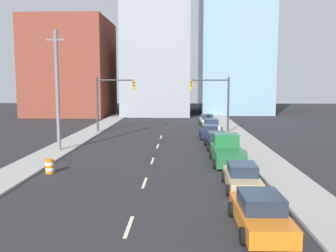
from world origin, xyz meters
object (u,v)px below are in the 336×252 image
Objects in this scene: utility_pole_left_mid at (57,90)px; sedan_navy at (209,132)px; traffic_barrel at (50,166)px; pickup_truck_green at (227,152)px; traffic_signal_left at (108,96)px; sedan_orange at (260,213)px; traffic_signal_right at (217,97)px; sedan_black at (217,141)px; sedan_tan at (242,177)px; sedan_silver at (211,125)px; sedan_white at (207,120)px.

utility_pole_left_mid is 2.25× the size of sedan_navy.
pickup_truck_green is (12.03, 3.61, 0.37)m from traffic_barrel.
traffic_signal_left is 12.76m from utility_pole_left_mid.
pickup_truck_green is at bearing -87.23° from sedan_navy.
sedan_orange is at bearing -88.33° from sedan_navy.
traffic_signal_right is 1.22× the size of pickup_truck_green.
sedan_black is at bearing 8.41° from utility_pole_left_mid.
sedan_orange reaches higher than sedan_tan.
pickup_truck_green is 1.23× the size of sedan_silver.
sedan_navy is at bearing 89.56° from sedan_orange.
sedan_silver is at bearing 45.16° from utility_pole_left_mid.
traffic_signal_left is at bearing 137.10° from sedan_black.
sedan_white is (0.50, 37.60, 0.01)m from sedan_orange.
sedan_orange reaches higher than sedan_black.
traffic_signal_left is 26.71m from sedan_tan.
sedan_navy is 12.16m from sedan_white.
utility_pole_left_mid is 22.20m from sedan_orange.
sedan_navy is 1.02× the size of sedan_white.
traffic_signal_left is at bearing -148.41° from sedan_white.
traffic_signal_right is at bearing 40.35° from utility_pole_left_mid.
pickup_truck_green reaches higher than sedan_navy.
sedan_orange reaches higher than sedan_navy.
traffic_signal_right is at bearing -87.77° from sedan_white.
sedan_white is (12.36, 8.18, -3.61)m from traffic_signal_left.
sedan_white is at bearing 88.59° from sedan_orange.
utility_pole_left_mid is at bearing -146.24° from sedan_navy.
sedan_black is at bearing 91.20° from pickup_truck_green.
sedan_navy is at bearing 54.39° from traffic_barrel.
traffic_signal_left is at bearing -172.98° from sedan_silver.
traffic_signal_right is at bearing -73.68° from sedan_silver.
traffic_barrel is at bearing -115.28° from sedan_white.
sedan_navy is (11.74, 16.39, 0.16)m from traffic_barrel.
sedan_black is at bearing 91.86° from sedan_tan.
traffic_signal_left is 1.50× the size of sedan_silver.
utility_pole_left_mid is 16.78m from sedan_navy.
traffic_signal_left is 16.34m from sedan_black.
traffic_signal_right is 1.46× the size of sedan_tan.
traffic_signal_left reaches higher than sedan_white.
pickup_truck_green is at bearing -93.05° from traffic_signal_right.
traffic_signal_right is 23.84m from sedan_tan.
utility_pole_left_mid is at bearing 103.66° from traffic_barrel.
pickup_truck_green reaches higher than sedan_white.
traffic_signal_left is at bearing 118.45° from sedan_tan.
traffic_signal_left is at bearing 180.00° from traffic_signal_right.
sedan_navy is at bearing -18.63° from traffic_signal_left.
sedan_silver is (14.26, 14.34, -4.59)m from utility_pole_left_mid.
sedan_black is (11.92, 9.81, 0.21)m from traffic_barrel.
traffic_barrel is 0.21× the size of sedan_white.
traffic_signal_left is 20.93m from pickup_truck_green.
sedan_silver reaches higher than traffic_barrel.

